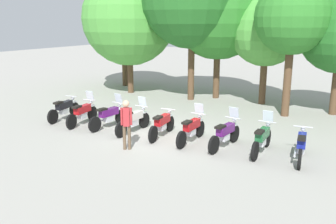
{
  "coord_description": "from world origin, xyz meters",
  "views": [
    {
      "loc": [
        7.69,
        -11.29,
        4.47
      ],
      "look_at": [
        0.0,
        0.5,
        0.9
      ],
      "focal_mm": 39.47,
      "sensor_mm": 36.0,
      "label": 1
    }
  ],
  "objects": [
    {
      "name": "motorcycle_2",
      "position": [
        -2.57,
        -0.11,
        0.52
      ],
      "size": [
        0.62,
        2.19,
        1.37
      ],
      "rotation": [
        0.0,
        0.0,
        1.53
      ],
      "color": "black",
      "rests_on": "ground_plane"
    },
    {
      "name": "tree_4",
      "position": [
        1.3,
        7.79,
        3.9
      ],
      "size": [
        3.77,
        3.77,
        5.8
      ],
      "color": "brown",
      "rests_on": "ground_plane"
    },
    {
      "name": "tree_3",
      "position": [
        -1.46,
        7.83,
        4.93
      ],
      "size": [
        5.44,
        5.44,
        7.66
      ],
      "color": "brown",
      "rests_on": "ground_plane"
    },
    {
      "name": "tree_5",
      "position": [
        3.09,
        5.89,
        4.52
      ],
      "size": [
        3.38,
        3.38,
        6.24
      ],
      "color": "brown",
      "rests_on": "ground_plane"
    },
    {
      "name": "person_0",
      "position": [
        -0.22,
        -1.8,
        1.05
      ],
      "size": [
        0.37,
        0.33,
        1.77
      ],
      "rotation": [
        0.0,
        0.0,
        5.34
      ],
      "color": "brown",
      "rests_on": "ground_plane"
    },
    {
      "name": "tree_1",
      "position": [
        -6.59,
        6.36,
        4.46
      ],
      "size": [
        5.56,
        5.56,
        7.25
      ],
      "color": "brown",
      "rests_on": "ground_plane"
    },
    {
      "name": "motorcycle_6",
      "position": [
        2.57,
        0.28,
        0.52
      ],
      "size": [
        0.62,
        2.19,
        1.37
      ],
      "rotation": [
        0.0,
        0.0,
        1.52
      ],
      "color": "black",
      "rests_on": "ground_plane"
    },
    {
      "name": "motorcycle_4",
      "position": [
        -0.01,
        0.1,
        0.5
      ],
      "size": [
        0.62,
        2.18,
        0.99
      ],
      "rotation": [
        0.0,
        0.0,
        1.73
      ],
      "color": "black",
      "rests_on": "ground_plane"
    },
    {
      "name": "ground_plane",
      "position": [
        0.0,
        0.0,
        0.0
      ],
      "size": [
        80.0,
        80.0,
        0.0
      ],
      "primitive_type": "plane",
      "color": "#9E9B93"
    },
    {
      "name": "motorcycle_1",
      "position": [
        -3.87,
        -0.35,
        0.52
      ],
      "size": [
        0.68,
        2.17,
        1.37
      ],
      "rotation": [
        0.0,
        0.0,
        1.76
      ],
      "color": "black",
      "rests_on": "ground_plane"
    },
    {
      "name": "motorcycle_3",
      "position": [
        -1.29,
        -0.06,
        0.52
      ],
      "size": [
        0.62,
        2.19,
        1.37
      ],
      "rotation": [
        0.0,
        0.0,
        1.59
      ],
      "color": "black",
      "rests_on": "ground_plane"
    },
    {
      "name": "motorcycle_5",
      "position": [
        1.28,
        0.13,
        0.52
      ],
      "size": [
        0.62,
        2.19,
        1.37
      ],
      "rotation": [
        0.0,
        0.0,
        1.63
      ],
      "color": "black",
      "rests_on": "ground_plane"
    },
    {
      "name": "motorcycle_0",
      "position": [
        -5.15,
        -0.25,
        0.5
      ],
      "size": [
        0.68,
        2.17,
        0.99
      ],
      "rotation": [
        0.0,
        0.0,
        1.76
      ],
      "color": "black",
      "rests_on": "ground_plane"
    },
    {
      "name": "motorcycle_8",
      "position": [
        5.14,
        0.5,
        0.5
      ],
      "size": [
        0.7,
        2.17,
        0.99
      ],
      "rotation": [
        0.0,
        0.0,
        1.77
      ],
      "color": "black",
      "rests_on": "ground_plane"
    },
    {
      "name": "tree_0",
      "position": [
        -8.48,
        8.11,
        4.27
      ],
      "size": [
        4.87,
        4.87,
        6.71
      ],
      "color": "brown",
      "rests_on": "ground_plane"
    },
    {
      "name": "motorcycle_7",
      "position": [
        3.85,
        0.45,
        0.52
      ],
      "size": [
        0.62,
        2.19,
        1.37
      ],
      "rotation": [
        0.0,
        0.0,
        1.64
      ],
      "color": "black",
      "rests_on": "ground_plane"
    }
  ]
}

